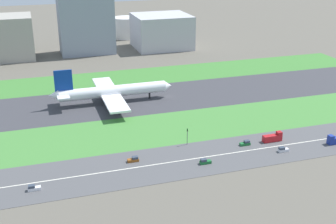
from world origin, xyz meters
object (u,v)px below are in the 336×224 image
at_px(car_6, 34,188).
at_px(office_tower, 162,31).
at_px(airliner, 110,92).
at_px(truck_0, 336,140).
at_px(car_1, 134,159).
at_px(hangar_building, 86,18).
at_px(truck_1, 273,138).
at_px(traffic_light, 187,135).
at_px(fuel_tank_west, 86,33).
at_px(fuel_tank_centre, 126,28).
at_px(car_3, 283,150).
at_px(car_0, 205,162).
at_px(car_2, 245,143).

xyz_separation_m(car_6, office_tower, (104.10, 192.00, 11.98)).
relative_size(airliner, car_6, 14.77).
relative_size(truck_0, office_tower, 0.20).
bearing_deg(truck_0, car_6, 0.00).
height_order(car_1, office_tower, office_tower).
distance_m(truck_0, hangar_building, 208.47).
height_order(truck_1, office_tower, office_tower).
bearing_deg(car_6, traffic_light, -163.94).
distance_m(car_6, fuel_tank_west, 242.37).
distance_m(car_1, traffic_light, 26.41).
height_order(traffic_light, office_tower, office_tower).
bearing_deg(fuel_tank_centre, car_3, -87.02).
bearing_deg(traffic_light, car_0, -87.68).
bearing_deg(car_6, truck_1, -174.20).
relative_size(airliner, office_tower, 1.52).
bearing_deg(traffic_light, car_3, -27.38).
bearing_deg(car_2, truck_1, -0.00).
bearing_deg(car_0, truck_1, -164.11).
bearing_deg(truck_1, car_6, -174.20).
bearing_deg(fuel_tank_west, truck_0, -73.01).
distance_m(hangar_building, fuel_tank_west, 49.36).
height_order(airliner, car_0, airliner).
relative_size(office_tower, fuel_tank_centre, 1.94).
bearing_deg(truck_0, car_3, -0.00).
xyz_separation_m(airliner, fuel_tank_west, (9.00, 159.00, 0.35)).
distance_m(car_1, office_tower, 194.15).
distance_m(traffic_light, fuel_tank_west, 219.35).
bearing_deg(car_2, traffic_light, 160.85).
height_order(car_2, car_3, same).
height_order(car_0, office_tower, office_tower).
bearing_deg(hangar_building, traffic_light, -84.38).
bearing_deg(truck_0, traffic_light, -16.62).
relative_size(truck_0, car_6, 1.91).
distance_m(car_1, car_0, 27.55).
relative_size(car_0, traffic_light, 0.61).
relative_size(hangar_building, fuel_tank_centre, 2.38).
height_order(car_1, traffic_light, traffic_light).
bearing_deg(car_3, car_1, -9.51).
bearing_deg(car_3, traffic_light, -27.38).
xyz_separation_m(car_2, truck_1, (12.83, -0.00, 0.75)).
relative_size(car_6, fuel_tank_centre, 0.20).
relative_size(airliner, truck_1, 7.74).
xyz_separation_m(airliner, hangar_building, (3.99, 114.00, 20.02)).
distance_m(office_tower, fuel_tank_centre, 49.09).
xyz_separation_m(car_6, hangar_building, (45.39, 192.00, 25.32)).
distance_m(hangar_building, fuel_tank_centre, 62.36).
height_order(truck_0, car_0, truck_0).
xyz_separation_m(airliner, car_3, (55.86, -78.00, -5.31)).
height_order(car_0, traffic_light, traffic_light).
xyz_separation_m(car_3, hangar_building, (-51.87, 192.00, 25.32)).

